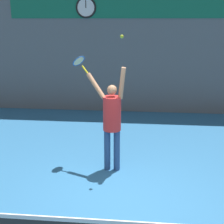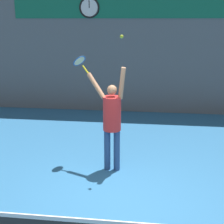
# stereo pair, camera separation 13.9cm
# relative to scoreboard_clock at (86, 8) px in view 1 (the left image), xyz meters

# --- Properties ---
(ground_plane) EXTENTS (18.00, 18.00, 0.00)m
(ground_plane) POSITION_rel_scoreboard_clock_xyz_m (1.51, -5.66, -3.38)
(ground_plane) COLOR teal
(back_wall) EXTENTS (18.00, 0.10, 5.00)m
(back_wall) POSITION_rel_scoreboard_clock_xyz_m (1.51, 0.08, -0.88)
(back_wall) COLOR slate
(back_wall) RESTS_ON ground_plane
(sponsor_banner) EXTENTS (7.95, 0.02, 0.65)m
(sponsor_banner) POSITION_rel_scoreboard_clock_xyz_m (1.51, 0.02, -0.00)
(sponsor_banner) COLOR #146B4C
(scoreboard_clock) EXTENTS (0.65, 0.06, 0.65)m
(scoreboard_clock) POSITION_rel_scoreboard_clock_xyz_m (0.00, 0.00, 0.00)
(scoreboard_clock) COLOR white
(tennis_player) EXTENTS (0.85, 0.52, 2.15)m
(tennis_player) POSITION_rel_scoreboard_clock_xyz_m (1.25, -4.32, -2.26)
(tennis_player) COLOR #2D4C7F
(tennis_player) RESTS_ON ground_plane
(tennis_racket) EXTENTS (0.40, 0.35, 0.37)m
(tennis_racket) POSITION_rel_scoreboard_clock_xyz_m (0.54, -3.89, -1.20)
(tennis_racket) COLOR yellow
(tennis_ball) EXTENTS (0.06, 0.06, 0.06)m
(tennis_ball) POSITION_rel_scoreboard_clock_xyz_m (1.45, -4.46, -0.66)
(tennis_ball) COLOR #CCDB2D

